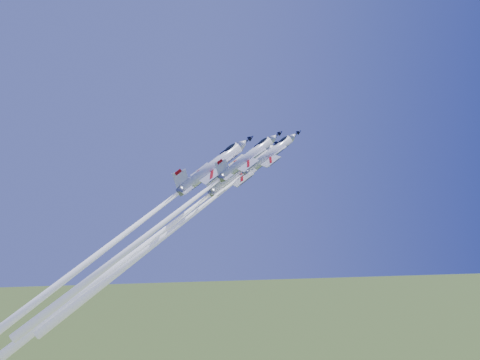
{
  "coord_description": "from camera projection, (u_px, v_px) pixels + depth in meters",
  "views": [
    {
      "loc": [
        -12.57,
        -96.9,
        90.16
      ],
      "look_at": [
        0.0,
        0.0,
        86.69
      ],
      "focal_mm": 40.0,
      "sensor_mm": 36.0,
      "label": 1
    }
  ],
  "objects": [
    {
      "name": "jet_lead",
      "position": [
        182.0,
        222.0,
        98.38
      ],
      "size": [
        44.09,
        13.55,
        41.84
      ],
      "rotation": [
        0.65,
        0.13,
        -1.35
      ],
      "color": "white"
    },
    {
      "name": "jet_left",
      "position": [
        150.0,
        241.0,
        98.97
      ],
      "size": [
        48.75,
        15.3,
        45.89
      ],
      "rotation": [
        0.65,
        0.13,
        -1.35
      ],
      "color": "white"
    },
    {
      "name": "jet_right",
      "position": [
        162.0,
        224.0,
        90.06
      ],
      "size": [
        41.01,
        12.79,
        38.7
      ],
      "rotation": [
        0.65,
        0.13,
        -1.35
      ],
      "color": "white"
    },
    {
      "name": "jet_slot",
      "position": [
        97.0,
        255.0,
        92.56
      ],
      "size": [
        53.49,
        16.48,
        50.72
      ],
      "rotation": [
        0.65,
        0.13,
        -1.35
      ],
      "color": "white"
    }
  ]
}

